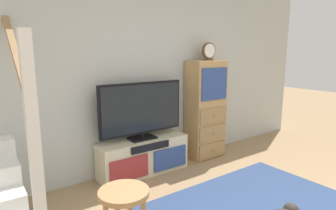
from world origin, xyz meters
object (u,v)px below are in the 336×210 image
Objects in this scene: side_cabinet at (206,110)px; media_console at (144,156)px; desk_clock at (209,51)px; television at (142,109)px.

media_console is at bearing -179.48° from side_cabinet.
side_cabinet is at bearing 138.99° from desk_clock.
television is 1.14m from side_cabinet.
side_cabinet is at bearing 0.52° from media_console.
desk_clock reaches higher than side_cabinet.
desk_clock is at bearing -1.43° from television.
television is 0.80× the size of side_cabinet.
side_cabinet is at bearing -0.69° from television.
side_cabinet reaches higher than media_console.
media_console is 0.83× the size of side_cabinet.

